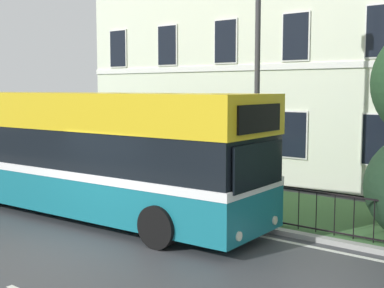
{
  "coord_description": "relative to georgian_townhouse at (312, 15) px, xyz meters",
  "views": [
    {
      "loc": [
        9.08,
        -6.71,
        3.47
      ],
      "look_at": [
        -0.44,
        5.17,
        1.84
      ],
      "focal_mm": 48.85,
      "sensor_mm": 36.0,
      "label": 1
    }
  ],
  "objects": [
    {
      "name": "ground_plane",
      "position": [
        0.62,
        -12.43,
        -6.44
      ],
      "size": [
        60.0,
        56.0,
        0.18
      ],
      "color": "#3D3E42"
    },
    {
      "name": "georgian_townhouse",
      "position": [
        0.0,
        0.0,
        0.0
      ],
      "size": [
        17.33,
        8.24,
        12.54
      ],
      "color": "silver",
      "rests_on": "ground_plane"
    },
    {
      "name": "iron_verge_railing",
      "position": [
        -0.0,
        -8.79,
        -5.8
      ],
      "size": [
        18.05,
        0.04,
        0.97
      ],
      "color": "black",
      "rests_on": "ground_plane"
    },
    {
      "name": "single_decker_bus",
      "position": [
        -1.29,
        -10.7,
        -4.66
      ],
      "size": [
        10.64,
        3.07,
        3.35
      ],
      "rotation": [
        0.0,
        0.0,
        0.05
      ],
      "color": "#156B7B",
      "rests_on": "ground_plane"
    },
    {
      "name": "street_lamp_post",
      "position": [
        2.58,
        -8.33,
        -2.07
      ],
      "size": [
        0.36,
        0.24,
        7.45
      ],
      "color": "#333338",
      "rests_on": "ground_plane"
    },
    {
      "name": "litter_bin",
      "position": [
        -4.73,
        -7.96,
        -5.72
      ],
      "size": [
        0.47,
        0.47,
        1.16
      ],
      "color": "#4C4742",
      "rests_on": "ground_plane"
    }
  ]
}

